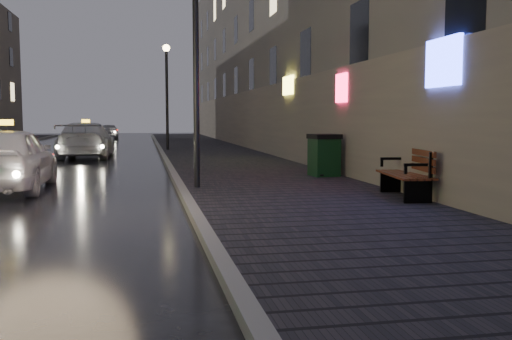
% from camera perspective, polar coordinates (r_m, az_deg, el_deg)
% --- Properties ---
extents(ground, '(120.00, 120.00, 0.00)m').
position_cam_1_polar(ground, '(7.53, -15.81, -8.59)').
color(ground, black).
rests_on(ground, ground).
extents(sidewalk, '(4.60, 58.00, 0.15)m').
position_cam_1_polar(sidewalk, '(28.53, -4.61, 1.83)').
color(sidewalk, black).
rests_on(sidewalk, ground).
extents(curb, '(0.20, 58.00, 0.15)m').
position_cam_1_polar(curb, '(28.36, -9.44, 1.76)').
color(curb, slate).
rests_on(curb, ground).
extents(building_near, '(1.80, 50.00, 13.00)m').
position_cam_1_polar(building_near, '(33.27, 0.12, 13.43)').
color(building_near, '#605B54').
rests_on(building_near, ground).
extents(lamp_near, '(0.36, 0.36, 5.28)m').
position_cam_1_polar(lamp_near, '(13.46, -6.04, 12.55)').
color(lamp_near, black).
rests_on(lamp_near, sidewalk).
extents(lamp_far, '(0.36, 0.36, 5.28)m').
position_cam_1_polar(lamp_far, '(29.37, -8.91, 8.55)').
color(lamp_far, black).
rests_on(lamp_far, sidewalk).
extents(bench, '(0.93, 2.02, 1.00)m').
position_cam_1_polar(bench, '(12.03, 14.99, -0.30)').
color(bench, black).
rests_on(bench, sidewalk).
extents(trash_bin, '(0.84, 0.84, 1.17)m').
position_cam_1_polar(trash_bin, '(16.02, 6.82, 1.53)').
color(trash_bin, black).
rests_on(trash_bin, sidewalk).
extents(taxi_near, '(1.92, 4.69, 1.59)m').
position_cam_1_polar(taxi_near, '(15.04, -23.65, 1.08)').
color(taxi_near, white).
rests_on(taxi_near, ground).
extents(taxi_mid, '(2.28, 5.40, 1.56)m').
position_cam_1_polar(taxi_mid, '(26.35, -16.61, 2.88)').
color(taxi_mid, silver).
rests_on(taxi_mid, ground).
extents(car_far, '(1.83, 3.85, 1.27)m').
position_cam_1_polar(car_far, '(49.10, -14.52, 3.77)').
color(car_far, '#A4A4AC').
rests_on(car_far, ground).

